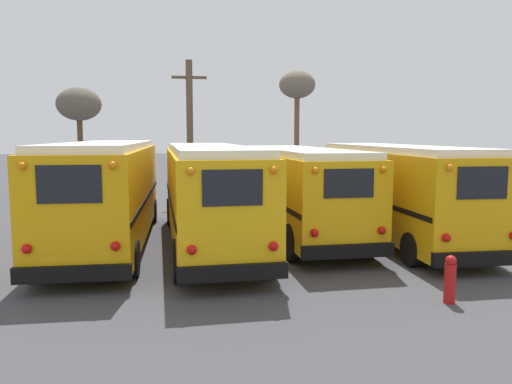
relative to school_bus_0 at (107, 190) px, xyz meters
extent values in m
plane|color=#424247|center=(4.82, 0.02, -1.79)|extent=(160.00, 160.00, 0.00)
cube|color=#E5A00C|center=(0.00, 0.02, -0.07)|extent=(2.69, 10.61, 2.79)
cube|color=white|center=(0.00, 0.02, 1.42)|extent=(2.48, 10.18, 0.20)
cube|color=black|center=(-0.10, -5.30, -1.28)|extent=(2.55, 0.25, 0.36)
cube|color=black|center=(-0.10, -5.28, 0.70)|extent=(1.37, 0.06, 0.84)
sphere|color=red|center=(-1.03, -5.30, -0.70)|extent=(0.22, 0.22, 0.22)
sphere|color=orange|center=(-1.03, -5.30, 1.10)|extent=(0.18, 0.18, 0.18)
sphere|color=red|center=(0.84, -5.33, -0.70)|extent=(0.22, 0.22, 0.22)
sphere|color=orange|center=(0.84, -5.33, 1.10)|extent=(0.18, 0.18, 0.18)
cube|color=black|center=(-1.26, 0.04, -0.28)|extent=(0.21, 10.35, 0.14)
cube|color=black|center=(1.26, -0.01, -0.28)|extent=(0.21, 10.35, 0.14)
cylinder|color=black|center=(-1.09, 4.02, -1.32)|extent=(0.30, 0.94, 0.93)
cylinder|color=black|center=(1.24, 3.98, -1.32)|extent=(0.30, 0.94, 0.93)
cylinder|color=black|center=(-1.24, -3.94, -1.32)|extent=(0.30, 0.94, 0.93)
cylinder|color=black|center=(1.09, -3.98, -1.32)|extent=(0.30, 0.94, 0.93)
cube|color=#EAAA0F|center=(3.22, -0.75, -0.10)|extent=(2.75, 10.38, 2.64)
cube|color=white|center=(3.22, -0.75, 1.32)|extent=(2.54, 9.96, 0.20)
cube|color=black|center=(3.39, -5.95, -1.24)|extent=(2.45, 0.28, 0.36)
cube|color=black|center=(3.39, -5.92, 0.63)|extent=(1.32, 0.08, 0.79)
sphere|color=red|center=(2.50, -5.99, -0.69)|extent=(0.22, 0.22, 0.22)
sphere|color=orange|center=(2.50, -5.99, 1.00)|extent=(0.18, 0.18, 0.18)
sphere|color=red|center=(4.29, -5.92, -0.69)|extent=(0.22, 0.22, 0.22)
sphere|color=orange|center=(4.29, -5.92, 1.00)|extent=(0.18, 0.18, 0.18)
cube|color=black|center=(2.01, -0.80, -0.30)|extent=(0.37, 10.10, 0.14)
cube|color=black|center=(4.43, -0.71, -0.30)|extent=(0.37, 10.10, 0.14)
cylinder|color=black|center=(1.97, 3.06, -1.26)|extent=(0.32, 1.08, 1.07)
cylinder|color=black|center=(4.20, 3.13, -1.26)|extent=(0.32, 1.08, 1.07)
cylinder|color=black|center=(2.23, -4.64, -1.26)|extent=(0.32, 1.08, 1.07)
cylinder|color=black|center=(4.47, -4.57, -1.26)|extent=(0.32, 1.08, 1.07)
cube|color=#EAAA0F|center=(6.43, 0.37, -0.16)|extent=(2.71, 9.54, 2.51)
cube|color=white|center=(6.43, 0.37, 1.19)|extent=(2.50, 9.16, 0.20)
cube|color=black|center=(6.57, -4.41, -1.24)|extent=(2.50, 0.27, 0.36)
cube|color=black|center=(6.57, -4.38, 0.53)|extent=(1.34, 0.07, 0.75)
sphere|color=red|center=(5.65, -4.44, -0.73)|extent=(0.22, 0.22, 0.22)
sphere|color=orange|center=(5.65, -4.44, 0.87)|extent=(0.18, 0.18, 0.18)
sphere|color=red|center=(7.48, -4.39, -0.73)|extent=(0.22, 0.22, 0.22)
sphere|color=orange|center=(7.48, -4.39, 0.87)|extent=(0.18, 0.18, 0.18)
cube|color=black|center=(5.20, 0.33, -0.35)|extent=(0.28, 9.29, 0.14)
cube|color=black|center=(7.67, 0.40, -0.35)|extent=(0.28, 9.29, 0.14)
cylinder|color=black|center=(5.20, 3.78, -1.26)|extent=(0.31, 1.07, 1.07)
cylinder|color=black|center=(7.48, 3.84, -1.26)|extent=(0.31, 1.07, 1.07)
cylinder|color=black|center=(5.39, -3.10, -1.26)|extent=(0.31, 1.07, 1.07)
cylinder|color=black|center=(7.67, -3.04, -1.26)|extent=(0.31, 1.07, 1.07)
cube|color=#E5A00C|center=(9.65, -0.49, -0.13)|extent=(2.55, 9.99, 2.66)
cube|color=white|center=(9.65, -0.49, 1.30)|extent=(2.36, 9.59, 0.20)
cube|color=black|center=(9.57, -5.51, -1.28)|extent=(2.45, 0.24, 0.36)
cube|color=black|center=(9.57, -5.48, 0.60)|extent=(1.32, 0.05, 0.80)
sphere|color=red|center=(8.67, -5.50, -0.73)|extent=(0.22, 0.22, 0.22)
sphere|color=orange|center=(8.67, -5.50, 0.98)|extent=(0.18, 0.18, 0.18)
cube|color=black|center=(8.44, -0.47, -0.33)|extent=(0.17, 9.76, 0.14)
cube|color=black|center=(10.86, -0.50, -0.33)|extent=(0.17, 9.76, 0.14)
cylinder|color=black|center=(8.59, 3.21, -1.33)|extent=(0.29, 0.93, 0.93)
cylinder|color=black|center=(10.83, 3.18, -1.33)|extent=(0.29, 0.93, 0.93)
cylinder|color=black|center=(8.47, -4.15, -1.33)|extent=(0.29, 0.93, 0.93)
cylinder|color=black|center=(10.71, -4.18, -1.33)|extent=(0.29, 0.93, 0.93)
cylinder|color=brown|center=(2.96, 9.80, 1.89)|extent=(0.34, 0.34, 7.36)
cube|color=brown|center=(2.96, 9.80, 4.68)|extent=(1.80, 0.14, 0.14)
cylinder|color=brown|center=(-3.51, 15.24, 0.54)|extent=(0.33, 0.33, 4.65)
ellipsoid|color=#5B5447|center=(-3.51, 15.24, 3.59)|extent=(2.64, 2.64, 1.98)
cylinder|color=brown|center=(11.13, 19.83, 1.45)|extent=(0.38, 0.38, 6.47)
ellipsoid|color=#6B6051|center=(11.13, 19.83, 5.41)|extent=(2.67, 2.67, 2.00)
cylinder|color=#B21414|center=(7.87, -7.07, -1.36)|extent=(0.24, 0.24, 0.85)
sphere|color=#B21414|center=(7.87, -7.07, -0.87)|extent=(0.23, 0.23, 0.23)
camera|label=1|loc=(2.19, -16.53, 1.77)|focal=35.00mm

